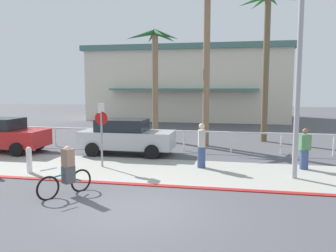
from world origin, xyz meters
name	(u,v)px	position (x,y,z in m)	size (l,w,h in m)	color
ground_plane	(188,146)	(0.00, 10.00, 0.00)	(80.00, 80.00, 0.00)	#4C4C51
sidewalk_strip	(168,171)	(0.00, 4.20, 0.01)	(44.00, 4.00, 0.02)	#9E9E93
curb_paint	(156,185)	(0.00, 2.20, 0.01)	(44.00, 0.24, 0.03)	maroon
building_backdrop	(190,84)	(-2.08, 26.95, 3.54)	(19.38, 11.31, 7.04)	beige
rail_fence	(184,134)	(0.00, 8.50, 0.84)	(18.90, 0.08, 1.04)	white
stop_sign_bike_lane	(101,126)	(-2.71, 4.35, 1.68)	(0.52, 0.56, 2.56)	gray
bollard_0	(29,160)	(-5.02, 2.91, 0.52)	(0.20, 0.20, 1.00)	white
streetlight_curb	(301,55)	(4.59, 3.76, 4.28)	(0.24, 2.54, 7.50)	#9EA0A5
palm_tree_0	(155,59)	(-2.27, 11.78, 4.89)	(3.29, 3.26, 6.62)	#846B4C
palm_tree_1	(208,15)	(0.98, 10.22, 7.00)	(3.32, 2.95, 9.34)	#846B4C
palm_tree_2	(266,37)	(4.19, 12.40, 6.04)	(3.27, 2.96, 8.54)	brown
car_red_0	(1,135)	(-8.83, 6.42, 0.87)	(4.40, 2.02, 1.69)	red
car_silver_1	(126,136)	(-2.57, 7.07, 0.87)	(4.40, 2.02, 1.69)	#B2B7BC
cyclist_teal_0	(67,172)	(-2.39, 0.81, 0.69)	(0.99, 1.59, 1.50)	black
pedestrian_0	(304,151)	(5.18, 5.46, 0.74)	(0.46, 0.41, 1.62)	#384C7A
pedestrian_1	(202,147)	(1.22, 4.96, 0.84)	(0.37, 0.44, 1.79)	#384C7A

